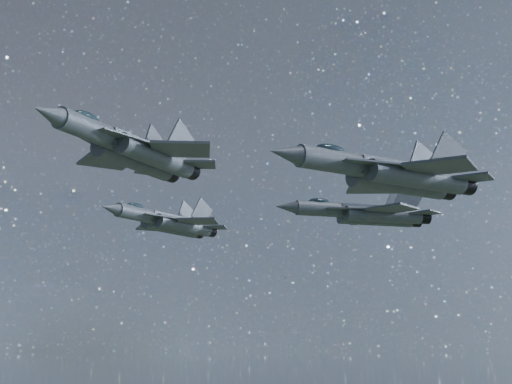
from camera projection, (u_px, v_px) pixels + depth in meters
jet_lead at (134, 150)px, 58.69m from camera, size 19.25×12.72×4.92m
jet_left at (169, 222)px, 85.18m from camera, size 18.46×12.59×4.64m
jet_right at (392, 174)px, 57.46m from camera, size 20.32×14.07×5.10m
jet_slot at (367, 214)px, 80.80m from camera, size 18.53×12.15×4.77m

